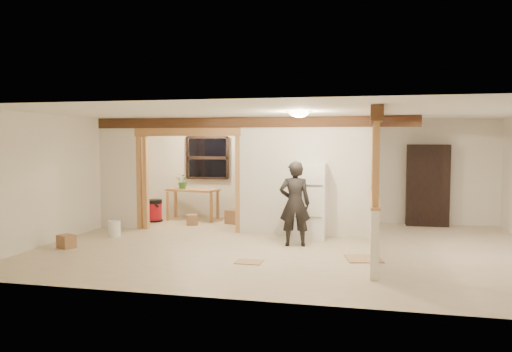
% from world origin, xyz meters
% --- Properties ---
extents(floor, '(9.00, 6.50, 0.01)m').
position_xyz_m(floor, '(0.00, 0.00, -0.01)').
color(floor, beige).
rests_on(floor, ground).
extents(ceiling, '(9.00, 6.50, 0.01)m').
position_xyz_m(ceiling, '(0.00, 0.00, 2.50)').
color(ceiling, white).
extents(wall_back, '(9.00, 0.01, 2.50)m').
position_xyz_m(wall_back, '(0.00, 3.25, 1.25)').
color(wall_back, beige).
rests_on(wall_back, floor).
extents(wall_front, '(9.00, 0.01, 2.50)m').
position_xyz_m(wall_front, '(0.00, -3.25, 1.25)').
color(wall_front, beige).
rests_on(wall_front, floor).
extents(wall_left, '(0.01, 6.50, 2.50)m').
position_xyz_m(wall_left, '(-4.50, 0.00, 1.25)').
color(wall_left, beige).
rests_on(wall_left, floor).
extents(partition_left_stub, '(0.90, 0.12, 2.50)m').
position_xyz_m(partition_left_stub, '(-4.05, 1.20, 1.25)').
color(partition_left_stub, silver).
rests_on(partition_left_stub, floor).
extents(partition_center, '(2.80, 0.12, 2.50)m').
position_xyz_m(partition_center, '(0.20, 1.20, 1.25)').
color(partition_center, silver).
rests_on(partition_center, floor).
extents(doorway_frame, '(2.46, 0.14, 2.20)m').
position_xyz_m(doorway_frame, '(-2.40, 1.20, 1.10)').
color(doorway_frame, tan).
rests_on(doorway_frame, floor).
extents(header_beam_back, '(7.00, 0.18, 0.22)m').
position_xyz_m(header_beam_back, '(-1.00, 1.20, 2.38)').
color(header_beam_back, '#54321D').
rests_on(header_beam_back, ceiling).
extents(header_beam_right, '(0.18, 3.30, 0.22)m').
position_xyz_m(header_beam_right, '(1.60, -0.40, 2.38)').
color(header_beam_right, '#54321D').
rests_on(header_beam_right, ceiling).
extents(pony_wall, '(0.12, 3.20, 1.00)m').
position_xyz_m(pony_wall, '(1.60, -0.40, 0.50)').
color(pony_wall, silver).
rests_on(pony_wall, floor).
extents(stud_partition, '(0.14, 3.20, 1.32)m').
position_xyz_m(stud_partition, '(1.60, -0.40, 1.66)').
color(stud_partition, tan).
rests_on(stud_partition, pony_wall).
extents(window_back, '(1.12, 0.10, 1.10)m').
position_xyz_m(window_back, '(-2.60, 3.17, 1.55)').
color(window_back, black).
rests_on(window_back, wall_back).
extents(ceiling_dome_main, '(0.36, 0.36, 0.16)m').
position_xyz_m(ceiling_dome_main, '(0.30, -0.50, 2.48)').
color(ceiling_dome_main, '#FFEABF').
rests_on(ceiling_dome_main, ceiling).
extents(ceiling_dome_util, '(0.32, 0.32, 0.14)m').
position_xyz_m(ceiling_dome_util, '(-2.50, 2.30, 2.48)').
color(ceiling_dome_util, '#FFEABF').
rests_on(ceiling_dome_util, ceiling).
extents(hanging_bulb, '(0.07, 0.07, 0.07)m').
position_xyz_m(hanging_bulb, '(-2.00, 1.60, 2.18)').
color(hanging_bulb, '#FFD88C').
rests_on(hanging_bulb, ceiling).
extents(refrigerator, '(0.63, 0.61, 1.53)m').
position_xyz_m(refrigerator, '(0.35, 0.83, 0.76)').
color(refrigerator, white).
rests_on(refrigerator, floor).
extents(woman, '(0.65, 0.48, 1.61)m').
position_xyz_m(woman, '(0.15, 0.11, 0.81)').
color(woman, black).
rests_on(woman, floor).
extents(work_table, '(1.34, 0.87, 0.78)m').
position_xyz_m(work_table, '(-2.82, 2.67, 0.39)').
color(work_table, tan).
rests_on(work_table, floor).
extents(potted_plant, '(0.42, 0.39, 0.38)m').
position_xyz_m(potted_plant, '(-3.05, 2.60, 0.97)').
color(potted_plant, '#27572B').
rests_on(potted_plant, work_table).
extents(shop_vac, '(0.43, 0.43, 0.55)m').
position_xyz_m(shop_vac, '(-3.65, 2.17, 0.28)').
color(shop_vac, maroon).
rests_on(shop_vac, floor).
extents(bookshelf, '(0.95, 0.32, 1.91)m').
position_xyz_m(bookshelf, '(2.85, 3.02, 0.95)').
color(bookshelf, black).
rests_on(bookshelf, floor).
extents(bucket, '(0.27, 0.27, 0.33)m').
position_xyz_m(bucket, '(-3.64, 0.17, 0.16)').
color(bucket, white).
rests_on(bucket, floor).
extents(box_util_a, '(0.48, 0.45, 0.33)m').
position_xyz_m(box_util_a, '(-1.63, 2.32, 0.16)').
color(box_util_a, '#996E4A').
rests_on(box_util_a, floor).
extents(box_util_b, '(0.33, 0.33, 0.24)m').
position_xyz_m(box_util_b, '(-2.57, 1.93, 0.12)').
color(box_util_b, '#996E4A').
rests_on(box_util_b, floor).
extents(box_front, '(0.37, 0.34, 0.24)m').
position_xyz_m(box_front, '(-3.97, -1.01, 0.12)').
color(box_front, '#996E4A').
rests_on(box_front, floor).
extents(floor_panel_near, '(0.68, 0.68, 0.02)m').
position_xyz_m(floor_panel_near, '(1.44, -0.72, 0.01)').
color(floor_panel_near, tan).
rests_on(floor_panel_near, floor).
extents(floor_panel_far, '(0.44, 0.35, 0.01)m').
position_xyz_m(floor_panel_far, '(-0.40, -1.34, 0.01)').
color(floor_panel_far, tan).
rests_on(floor_panel_far, floor).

